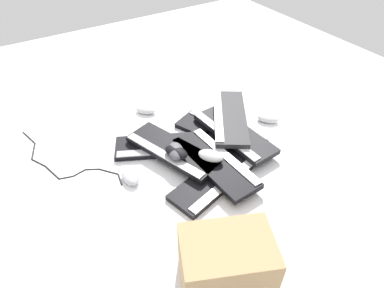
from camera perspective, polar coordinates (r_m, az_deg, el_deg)
ground_plane at (r=1.62m, az=-1.33°, el=0.37°), size 3.20×3.20×0.00m
keyboard_0 at (r=1.43m, az=4.13°, el=-5.66°), size 0.26×0.46×0.03m
keyboard_1 at (r=1.66m, az=4.77°, el=1.83°), size 0.46×0.31×0.03m
keyboard_2 at (r=1.58m, az=-4.76°, el=-0.34°), size 0.33×0.46×0.03m
keyboard_3 at (r=1.62m, az=7.00°, el=1.80°), size 0.45×0.18×0.03m
keyboard_4 at (r=1.51m, az=-3.35°, el=-1.09°), size 0.46×0.28×0.03m
keyboard_5 at (r=1.67m, az=6.25°, el=4.48°), size 0.45×0.37×0.03m
keyboard_6 at (r=1.46m, az=3.90°, el=-3.04°), size 0.45×0.17×0.03m
mouse_0 at (r=1.45m, az=-2.73°, el=-1.17°), size 0.13×0.10×0.04m
mouse_1 at (r=1.78m, az=12.54°, el=4.24°), size 0.13×0.12×0.04m
mouse_2 at (r=1.45m, az=-2.66°, el=-1.34°), size 0.13×0.10×0.04m
mouse_3 at (r=1.45m, az=-10.23°, el=-5.30°), size 0.11×0.07×0.04m
mouse_4 at (r=1.43m, az=3.06°, el=-2.01°), size 0.13×0.12×0.04m
mouse_5 at (r=1.82m, az=-7.74°, el=5.73°), size 0.13×0.12×0.04m
cable_0 at (r=1.61m, az=-20.82°, el=-2.90°), size 0.59×0.30×0.01m
cardboard_box at (r=1.09m, az=5.74°, el=-19.17°), size 0.28×0.33×0.20m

